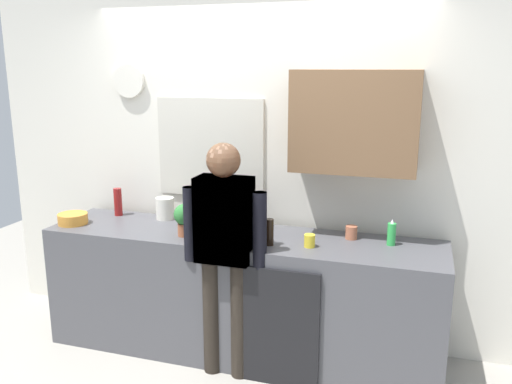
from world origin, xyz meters
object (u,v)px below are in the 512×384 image
bottle_olive_oil (207,210)px  bottle_red_vinegar (118,202)px  person_at_sink (225,242)px  dish_soap (391,234)px  bottle_dark_sauce (269,232)px  potted_plant (185,218)px  person_guest (225,242)px  storage_canister (165,208)px  cup_yellow_cup (310,241)px  coffee_maker (239,209)px  cup_terracotta_mug (351,232)px  mixing_bowl (73,219)px

bottle_olive_oil → bottle_red_vinegar: bearing=175.3°
person_at_sink → dish_soap: bearing=18.9°
dish_soap → person_at_sink: bearing=-158.6°
bottle_red_vinegar → bottle_olive_oil: bottle_olive_oil is taller
bottle_dark_sauce → potted_plant: size_ratio=0.78×
person_guest → potted_plant: bearing=-3.3°
bottle_red_vinegar → bottle_dark_sauce: bearing=-14.0°
bottle_dark_sauce → bottle_red_vinegar: bearing=166.0°
bottle_olive_oil → storage_canister: bearing=167.9°
potted_plant → cup_yellow_cup: bearing=1.9°
bottle_red_vinegar → person_at_sink: size_ratio=0.14×
bottle_olive_oil → person_guest: bearing=-55.0°
cup_yellow_cup → potted_plant: 0.89m
cup_yellow_cup → storage_canister: storage_canister is taller
bottle_olive_oil → dish_soap: bottle_olive_oil is taller
bottle_red_vinegar → coffee_maker: bearing=-2.5°
bottle_dark_sauce → person_guest: (-0.26, -0.16, -0.04)m
cup_terracotta_mug → person_guest: person_guest is taller
bottle_olive_oil → cup_yellow_cup: bearing=-15.4°
coffee_maker → storage_canister: coffee_maker is taller
person_at_sink → cup_terracotta_mug: bearing=28.3°
coffee_maker → cup_terracotta_mug: coffee_maker is taller
dish_soap → person_at_sink: person_at_sink is taller
cup_yellow_cup → dish_soap: 0.55m
cup_terracotta_mug → potted_plant: size_ratio=0.40×
coffee_maker → bottle_olive_oil: 0.25m
coffee_maker → person_at_sink: person_at_sink is taller
mixing_bowl → storage_canister: (0.61, 0.33, 0.04)m
bottle_olive_oil → cup_terracotta_mug: size_ratio=2.72×
dish_soap → storage_canister: size_ratio=1.06×
coffee_maker → cup_yellow_cup: (0.57, -0.25, -0.10)m
bottle_dark_sauce → cup_terracotta_mug: size_ratio=1.96×
potted_plant → person_guest: 0.41m
bottle_red_vinegar → bottle_dark_sauce: 1.39m
coffee_maker → bottle_red_vinegar: 1.04m
mixing_bowl → person_guest: (1.29, -0.18, 0.01)m
bottle_red_vinegar → person_at_sink: bearing=-24.3°
cup_terracotta_mug → potted_plant: potted_plant is taller
mixing_bowl → storage_canister: storage_canister is taller
bottle_olive_oil → person_at_sink: (0.30, -0.43, -0.08)m
bottle_red_vinegar → mixing_bowl: size_ratio=1.00×
mixing_bowl → dish_soap: 2.34m
person_guest → bottle_red_vinegar: bearing=-2.1°
bottle_olive_oil → person_at_sink: bearing=-55.0°
bottle_olive_oil → potted_plant: bottle_olive_oil is taller
mixing_bowl → person_guest: 1.31m
dish_soap → person_at_sink: 1.11m
bottle_dark_sauce → bottle_olive_oil: 0.62m
potted_plant → person_guest: bearing=-25.5°
bottle_red_vinegar → dish_soap: (2.12, -0.09, -0.03)m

